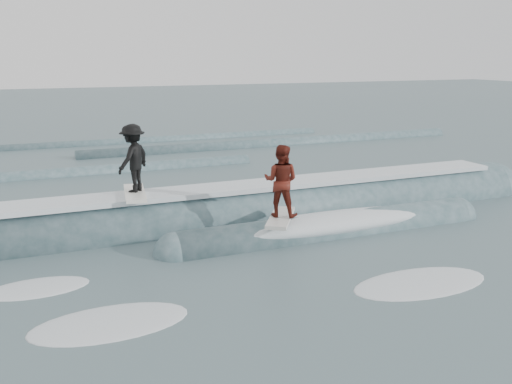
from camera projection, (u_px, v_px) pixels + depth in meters
name	position (u px, v px, depth m)	size (l,w,h in m)	color
ground	(327.00, 279.00, 12.83)	(160.00, 160.00, 0.00)	#425C61
breaking_wave	(259.00, 221.00, 17.13)	(21.67, 3.82, 2.07)	#334F55
surfer_black	(133.00, 160.00, 15.67)	(1.35, 2.06, 1.98)	white
surfer_red	(281.00, 184.00, 15.13)	(1.55, 1.98, 2.03)	silver
whitewater	(328.00, 294.00, 12.00)	(16.11, 7.53, 0.10)	silver
far_swells	(169.00, 154.00, 28.97)	(36.67, 8.65, 0.80)	#334F55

